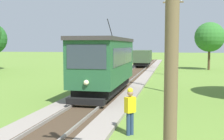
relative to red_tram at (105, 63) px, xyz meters
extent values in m
cube|color=#235633|center=(0.00, 0.02, 0.11)|extent=(2.50, 8.00, 2.60)
cube|color=#383333|center=(0.00, 0.02, 1.52)|extent=(2.60, 8.32, 0.22)
cube|color=black|center=(0.00, 0.02, -1.47)|extent=(2.10, 7.04, 0.44)
cube|color=#2D3842|center=(0.00, -3.99, 0.57)|extent=(2.10, 0.03, 1.25)
cube|color=#2D3842|center=(1.26, 0.02, 0.47)|extent=(0.02, 6.72, 1.04)
sphere|color=#F4EAB2|center=(0.00, -4.04, -0.74)|extent=(0.28, 0.28, 0.28)
cylinder|color=black|center=(0.00, 1.62, 2.33)|extent=(0.05, 1.67, 1.19)
cube|color=black|center=(0.00, -4.18, -1.69)|extent=(2.00, 0.36, 0.32)
cylinder|color=black|center=(0.00, -2.22, -1.47)|extent=(1.54, 0.80, 0.80)
cylinder|color=black|center=(0.00, 2.26, -1.47)|extent=(1.54, 0.80, 0.80)
cube|color=#384C33|center=(0.00, 23.41, -0.42)|extent=(2.40, 5.20, 1.70)
cube|color=black|center=(0.00, 23.41, -1.49)|extent=(2.02, 4.78, 0.38)
cylinder|color=black|center=(0.00, 21.85, -1.49)|extent=(1.54, 0.76, 0.76)
cylinder|color=black|center=(0.00, 24.97, -1.49)|extent=(1.54, 0.76, 0.76)
cylinder|color=brown|center=(4.25, 2.48, 1.39)|extent=(0.24, 0.25, 7.16)
cube|color=brown|center=(4.25, 2.48, 4.11)|extent=(1.40, 0.10, 0.10)
cylinder|color=silver|center=(3.70, 2.48, 4.21)|extent=(0.08, 0.08, 0.10)
cylinder|color=silver|center=(4.80, 2.48, 4.21)|extent=(0.08, 0.08, 0.10)
cylinder|color=brown|center=(4.25, 14.32, 1.19)|extent=(0.24, 0.28, 6.76)
cube|color=brown|center=(4.25, 14.32, 3.76)|extent=(1.40, 0.10, 0.10)
cylinder|color=silver|center=(3.70, 14.32, 3.86)|extent=(0.08, 0.08, 0.10)
cylinder|color=silver|center=(4.80, 14.32, 3.86)|extent=(0.08, 0.08, 0.10)
cylinder|color=navy|center=(2.71, -7.57, -1.76)|extent=(0.15, 0.15, 0.86)
cylinder|color=navy|center=(2.82, -7.45, -1.76)|extent=(0.15, 0.15, 0.86)
cube|color=yellow|center=(2.77, -7.51, -1.04)|extent=(0.43, 0.44, 0.58)
sphere|color=#936B51|center=(2.77, -7.51, -0.61)|extent=(0.22, 0.22, 0.22)
sphere|color=yellow|center=(2.77, -7.51, -0.51)|extent=(0.21, 0.21, 0.21)
cylinder|color=#4C3823|center=(9.15, 22.59, -0.71)|extent=(0.32, 0.32, 2.96)
sphere|color=#2D6B28|center=(9.15, 22.59, 2.27)|extent=(4.00, 4.00, 4.00)
camera|label=1|loc=(4.27, -17.77, 1.15)|focal=45.48mm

